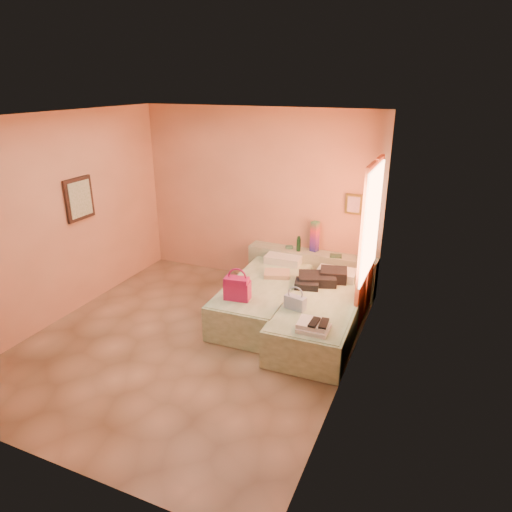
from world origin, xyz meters
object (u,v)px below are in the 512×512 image
at_px(headboard_ledge, 311,271).
at_px(blue_handbag, 295,303).
at_px(water_bottle, 299,244).
at_px(flower_vase, 367,250).
at_px(green_book, 336,256).
at_px(towel_stack, 314,326).
at_px(magenta_handbag, 237,288).
at_px(bed_right, 320,318).
at_px(bed_left, 264,298).

height_order(headboard_ledge, blue_handbag, blue_handbag).
relative_size(water_bottle, flower_vase, 0.83).
distance_m(green_book, towel_stack, 2.00).
height_order(water_bottle, green_book, water_bottle).
bearing_deg(magenta_handbag, water_bottle, 72.07).
distance_m(headboard_ledge, green_book, 0.53).
distance_m(headboard_ledge, flower_vase, 0.96).
distance_m(bed_right, magenta_handbag, 1.16).
bearing_deg(water_bottle, headboard_ledge, 13.20).
distance_m(green_book, flower_vase, 0.47).
bearing_deg(flower_vase, bed_right, -103.32).
xyz_separation_m(bed_right, towel_stack, (0.12, -0.75, 0.30)).
distance_m(bed_right, water_bottle, 1.54).
bearing_deg(blue_handbag, bed_left, 149.57).
bearing_deg(flower_vase, headboard_ledge, -177.50).
relative_size(headboard_ledge, magenta_handbag, 6.22).
relative_size(bed_left, blue_handbag, 7.47).
bearing_deg(water_bottle, blue_handbag, -72.95).
bearing_deg(bed_left, green_book, 49.93).
bearing_deg(headboard_ledge, magenta_handbag, -106.53).
bearing_deg(magenta_handbag, bed_right, 12.39).
xyz_separation_m(flower_vase, towel_stack, (-0.20, -2.09, -0.24)).
distance_m(green_book, blue_handbag, 1.58).
bearing_deg(blue_handbag, towel_stack, -37.18).
xyz_separation_m(water_bottle, magenta_handbag, (-0.29, -1.63, -0.11)).
height_order(water_bottle, blue_handbag, water_bottle).
relative_size(green_book, flower_vase, 0.64).
bearing_deg(magenta_handbag, bed_left, 71.16).
bearing_deg(flower_vase, water_bottle, -175.36).
height_order(bed_right, flower_vase, flower_vase).
bearing_deg(bed_left, flower_vase, 39.93).
relative_size(flower_vase, magenta_handbag, 0.85).
distance_m(water_bottle, blue_handbag, 1.67).
distance_m(bed_right, green_book, 1.30).
relative_size(bed_left, towel_stack, 5.71).
relative_size(magenta_handbag, towel_stack, 0.94).
distance_m(magenta_handbag, blue_handbag, 0.78).
relative_size(headboard_ledge, blue_handbag, 7.66).
distance_m(headboard_ledge, magenta_handbag, 1.78).
relative_size(bed_right, magenta_handbag, 6.07).
xyz_separation_m(bed_left, water_bottle, (0.17, 1.00, 0.52)).
relative_size(blue_handbag, towel_stack, 0.76).
height_order(bed_left, magenta_handbag, magenta_handbag).
relative_size(bed_right, green_book, 11.15).
xyz_separation_m(water_bottle, flower_vase, (1.05, 0.08, 0.02)).
relative_size(water_bottle, green_book, 1.30).
xyz_separation_m(magenta_handbag, towel_stack, (1.14, -0.38, -0.10)).
bearing_deg(green_book, water_bottle, 165.15).
relative_size(flower_vase, towel_stack, 0.80).
xyz_separation_m(bed_right, green_book, (-0.13, 1.23, 0.41)).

